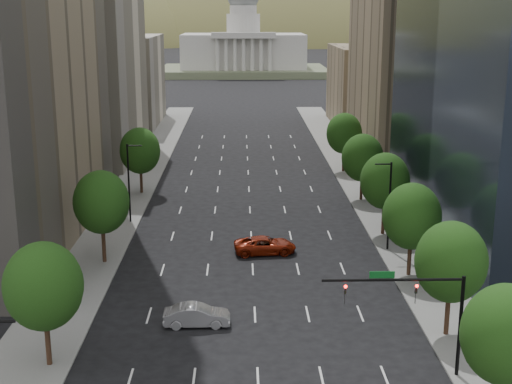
{
  "coord_description": "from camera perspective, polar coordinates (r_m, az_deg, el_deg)",
  "views": [
    {
      "loc": [
        -1.01,
        -11.58,
        23.34
      ],
      "look_at": [
        0.25,
        47.61,
        8.0
      ],
      "focal_mm": 49.76,
      "sensor_mm": 36.0,
      "label": 1
    }
  ],
  "objects": [
    {
      "name": "parking_tan_right",
      "position": [
        114.87,
        12.06,
        10.05
      ],
      "size": [
        14.0,
        30.0,
        30.0
      ],
      "primitive_type": "cube",
      "color": "#8C7759",
      "rests_on": "ground"
    },
    {
      "name": "tree_right_1",
      "position": [
        52.9,
        15.41,
        -5.44
      ],
      "size": [
        5.2,
        5.2,
        8.75
      ],
      "color": "#382316",
      "rests_on": "ground"
    },
    {
      "name": "streetlight_ln",
      "position": [
        79.75,
        -10.15,
        0.89
      ],
      "size": [
        1.7,
        0.2,
        9.0
      ],
      "color": "black",
      "rests_on": "ground"
    },
    {
      "name": "car_red_far",
      "position": [
        69.74,
        0.73,
        -4.3
      ],
      "size": [
        6.31,
        3.4,
        1.68
      ],
      "primitive_type": "imported",
      "rotation": [
        0.0,
        0.0,
        1.67
      ],
      "color": "maroon",
      "rests_on": "ground"
    },
    {
      "name": "capitol",
      "position": [
        261.7,
        -1.02,
        11.29
      ],
      "size": [
        60.0,
        40.0,
        35.2
      ],
      "color": "#596647",
      "rests_on": "ground"
    },
    {
      "name": "midrise_cream_left",
      "position": [
        117.21,
        -13.29,
        11.29
      ],
      "size": [
        14.0,
        30.0,
        35.0
      ],
      "primitive_type": "cube",
      "color": "beige",
      "rests_on": "ground"
    },
    {
      "name": "car_silver",
      "position": [
        54.63,
        -4.78,
        -9.86
      ],
      "size": [
        5.09,
        1.88,
        1.66
      ],
      "primitive_type": "imported",
      "rotation": [
        0.0,
        0.0,
        1.59
      ],
      "color": "#95959A",
      "rests_on": "ground"
    },
    {
      "name": "tree_left_0",
      "position": [
        48.76,
        -16.72,
        -7.27
      ],
      "size": [
        5.2,
        5.2,
        8.75
      ],
      "color": "#382316",
      "rests_on": "ground"
    },
    {
      "name": "tree_right_0",
      "position": [
        43.42,
        19.48,
        -10.78
      ],
      "size": [
        5.2,
        5.2,
        8.39
      ],
      "color": "#382316",
      "rests_on": "ground"
    },
    {
      "name": "traffic_signal",
      "position": [
        46.82,
        13.31,
        -8.72
      ],
      "size": [
        9.12,
        0.4,
        7.38
      ],
      "color": "black",
      "rests_on": "ground"
    },
    {
      "name": "tree_right_2",
      "position": [
        63.95,
        12.41,
        -1.92
      ],
      "size": [
        5.2,
        5.2,
        8.61
      ],
      "color": "#382316",
      "rests_on": "ground"
    },
    {
      "name": "tree_left_2",
      "position": [
        92.22,
        -9.31,
        3.29
      ],
      "size": [
        5.2,
        5.2,
        8.68
      ],
      "color": "#382316",
      "rests_on": "ground"
    },
    {
      "name": "tree_right_5",
      "position": [
        104.18,
        7.1,
        4.69
      ],
      "size": [
        5.2,
        5.2,
        8.75
      ],
      "color": "#382316",
      "rests_on": "ground"
    },
    {
      "name": "streetlight_rn",
      "position": [
        70.59,
        10.63,
        -0.92
      ],
      "size": [
        1.7,
        0.2,
        9.0
      ],
      "color": "black",
      "rests_on": "ground"
    },
    {
      "name": "sidewalk_left",
      "position": [
        76.65,
        -12.08,
        -3.48
      ],
      "size": [
        6.0,
        200.0,
        0.15
      ],
      "primitive_type": "cube",
      "color": "slate",
      "rests_on": "ground"
    },
    {
      "name": "tree_right_4",
      "position": [
        88.71,
        8.56,
        2.74
      ],
      "size": [
        5.2,
        5.2,
        8.46
      ],
      "color": "#382316",
      "rests_on": "ground"
    },
    {
      "name": "tree_left_1",
      "position": [
        67.18,
        -12.33,
        -0.81
      ],
      "size": [
        5.2,
        5.2,
        8.97
      ],
      "color": "#382316",
      "rests_on": "ground"
    },
    {
      "name": "foothills",
      "position": [
        615.06,
        2.13,
        8.82
      ],
      "size": [
        720.0,
        413.0,
        263.0
      ],
      "color": "olive",
      "rests_on": "ground"
    },
    {
      "name": "filler_right",
      "position": [
        147.7,
        9.03,
        8.39
      ],
      "size": [
        14.0,
        26.0,
        16.0
      ],
      "primitive_type": "cube",
      "color": "#8C7759",
      "rests_on": "ground"
    },
    {
      "name": "filler_left",
      "position": [
        150.2,
        -10.53,
        8.81
      ],
      "size": [
        14.0,
        26.0,
        18.0
      ],
      "primitive_type": "cube",
      "color": "beige",
      "rests_on": "ground"
    },
    {
      "name": "tree_right_3",
      "position": [
        75.19,
        10.33,
        0.87
      ],
      "size": [
        5.2,
        5.2,
        8.89
      ],
      "color": "#382316",
      "rests_on": "ground"
    },
    {
      "name": "sidewalk_right",
      "position": [
        77.06,
        11.23,
        -3.33
      ],
      "size": [
        6.0,
        200.0,
        0.15
      ],
      "primitive_type": "cube",
      "color": "slate",
      "rests_on": "ground"
    }
  ]
}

